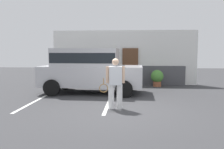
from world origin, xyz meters
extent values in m
plane|color=#38383A|center=(0.00, 0.00, 0.00)|extent=(40.00, 40.00, 0.00)
cube|color=silver|center=(-3.31, 1.50, 0.00)|extent=(0.12, 4.40, 0.01)
cube|color=silver|center=(-0.47, 1.50, 0.00)|extent=(0.12, 4.40, 0.01)
cube|color=white|center=(0.00, 6.19, 1.56)|extent=(8.27, 0.30, 3.12)
cube|color=#4C4C51|center=(0.00, 5.99, 0.55)|extent=(6.95, 0.10, 1.09)
cube|color=brown|center=(0.35, 5.97, 1.05)|extent=(0.90, 0.06, 2.10)
cube|color=#B7B7BC|center=(-1.42, 3.12, 0.80)|extent=(4.67, 2.09, 0.90)
cube|color=#B7B7BC|center=(-1.67, 3.13, 1.65)|extent=(2.97, 1.88, 0.80)
cube|color=black|center=(-1.67, 3.13, 1.63)|extent=(2.91, 1.90, 0.44)
cylinder|color=black|center=(0.16, 4.00, 0.36)|extent=(0.73, 0.29, 0.72)
cylinder|color=black|center=(0.09, 2.10, 0.36)|extent=(0.73, 0.29, 0.72)
cylinder|color=black|center=(-2.93, 4.13, 0.36)|extent=(0.73, 0.29, 0.72)
cylinder|color=black|center=(-3.01, 2.23, 0.36)|extent=(0.73, 0.29, 0.72)
cylinder|color=white|center=(-0.03, 0.17, 0.41)|extent=(0.19, 0.19, 0.82)
cylinder|color=white|center=(-0.30, 0.14, 0.41)|extent=(0.19, 0.19, 0.82)
cube|color=silver|center=(-0.16, 0.15, 1.12)|extent=(0.45, 0.31, 0.61)
sphere|color=beige|center=(-0.16, 0.15, 1.57)|extent=(0.23, 0.23, 0.23)
cylinder|color=beige|center=(0.10, 0.19, 1.15)|extent=(0.10, 0.10, 0.56)
cylinder|color=beige|center=(-0.42, 0.12, 1.15)|extent=(0.10, 0.10, 0.56)
torus|color=olive|center=(-0.55, 0.16, 0.69)|extent=(0.37, 0.07, 0.37)
cylinder|color=olive|center=(-0.55, 0.16, 0.93)|extent=(0.03, 0.03, 0.20)
cylinder|color=#9E5638|center=(1.83, 5.38, 0.14)|extent=(0.44, 0.44, 0.27)
sphere|color=#4C8C38|center=(1.83, 5.38, 0.56)|extent=(0.69, 0.69, 0.69)
camera|label=1|loc=(0.28, -7.49, 1.90)|focal=37.54mm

